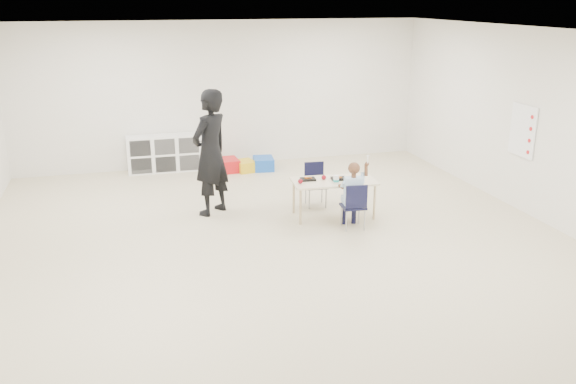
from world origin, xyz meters
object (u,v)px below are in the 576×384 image
object	(u,v)px
cubby_shelf	(164,153)
adult	(210,153)
table	(333,198)
chair_near	(353,205)
child	(354,192)

from	to	relation	value
cubby_shelf	adult	xyz separation A→B (m)	(0.51, -2.63, 0.61)
table	chair_near	world-z (taller)	chair_near
table	chair_near	xyz separation A→B (m)	(0.11, -0.54, 0.05)
chair_near	table	bearing A→B (deg)	105.71
chair_near	cubby_shelf	bearing A→B (deg)	126.57
adult	table	bearing A→B (deg)	118.62
adult	child	bearing A→B (deg)	106.23
table	chair_near	distance (m)	0.56
child	cubby_shelf	distance (m)	4.50
chair_near	adult	world-z (taller)	adult
cubby_shelf	adult	distance (m)	2.75
chair_near	child	distance (m)	0.20
child	chair_near	bearing A→B (deg)	0.00
chair_near	child	world-z (taller)	child
table	chair_near	size ratio (longest dim) A/B	1.89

